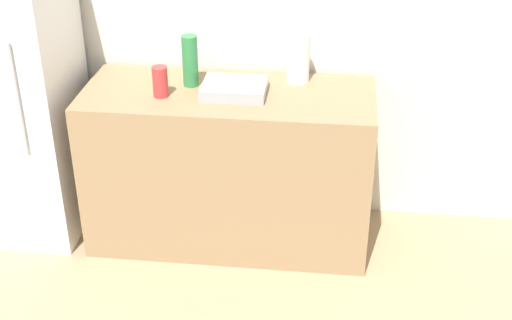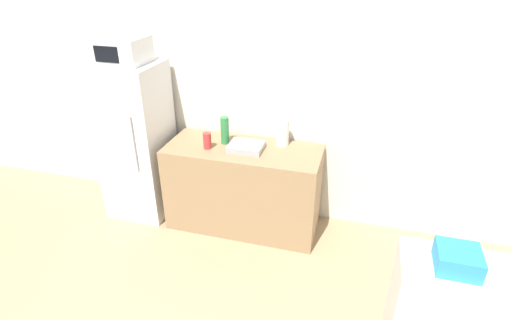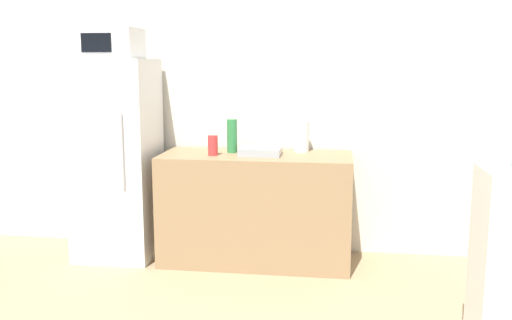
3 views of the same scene
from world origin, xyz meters
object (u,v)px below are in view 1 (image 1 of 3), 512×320
at_px(bottle_short, 160,82).
at_px(paper_towel_roll, 298,59).
at_px(bottle_tall, 190,61).
at_px(refrigerator, 14,94).

distance_m(bottle_short, paper_towel_roll, 0.75).
relative_size(bottle_tall, paper_towel_roll, 1.07).
bearing_deg(bottle_short, paper_towel_roll, 22.39).
relative_size(bottle_tall, bottle_short, 1.71).
bearing_deg(refrigerator, paper_towel_roll, 7.61).
bearing_deg(paper_towel_roll, bottle_short, -157.61).
xyz_separation_m(refrigerator, bottle_tall, (0.97, 0.08, 0.21)).
xyz_separation_m(refrigerator, paper_towel_roll, (1.54, 0.21, 0.20)).
distance_m(bottle_tall, paper_towel_roll, 0.58).
relative_size(refrigerator, paper_towel_roll, 6.45).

